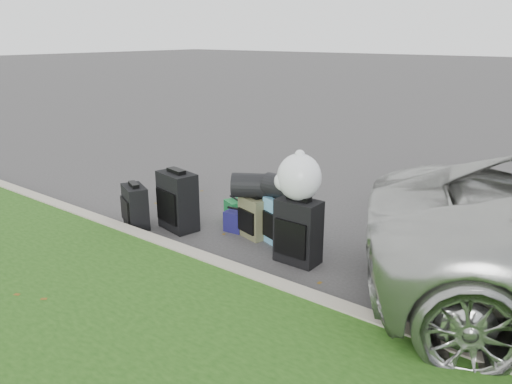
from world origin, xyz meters
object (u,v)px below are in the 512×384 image
Objects in this scene: suitcase_small_black at (135,207)px; suitcase_teal at (280,222)px; suitcase_large_black_left at (178,201)px; tote_green at (234,211)px; suitcase_large_black_right at (298,231)px; tote_navy at (235,221)px; suitcase_olive at (254,217)px.

suitcase_teal reaches higher than suitcase_small_black.
tote_green is at bearing 70.99° from suitcase_large_black_left.
suitcase_large_black_right is 1.22m from tote_navy.
suitcase_large_black_right is at bearing 1.52° from tote_green.
suitcase_large_black_left is at bearing -97.11° from tote_green.
suitcase_large_black_left is 1.06m from suitcase_olive.
suitcase_olive is at bearing 161.68° from suitcase_large_black_right.
suitcase_teal is at bearing 16.70° from suitcase_olive.
suitcase_large_black_left is at bearing -144.20° from suitcase_teal.
suitcase_teal is 0.73m from tote_navy.
suitcase_large_black_right is at bearing -13.43° from suitcase_teal.
suitcase_olive is at bearing -3.25° from tote_green.
tote_navy is at bearing 42.51° from suitcase_large_black_left.
suitcase_olive is at bearing 50.24° from suitcase_small_black.
suitcase_small_black is at bearing -108.97° from tote_green.
tote_green is (-1.42, 0.56, -0.22)m from suitcase_large_black_right.
suitcase_small_black is at bearing -137.00° from suitcase_large_black_left.
tote_navy is (1.15, 0.71, -0.15)m from suitcase_small_black.
suitcase_large_black_right is at bearing 15.02° from suitcase_large_black_left.
tote_green is at bearing 72.48° from suitcase_small_black.
suitcase_teal is (1.87, 0.72, 0.01)m from suitcase_small_black.
suitcase_large_black_right reaches higher than suitcase_small_black.
suitcase_olive reaches higher than tote_green.
suitcase_teal is (1.37, 0.41, -0.10)m from suitcase_large_black_left.
suitcase_large_black_left reaches higher than suitcase_teal.
tote_green is (0.90, 0.99, -0.14)m from suitcase_small_black.
suitcase_teal reaches higher than tote_navy.
tote_green is (-0.58, 0.28, -0.12)m from suitcase_olive.
suitcase_small_black is 1.08× the size of suitcase_olive.
tote_navy is at bearing -164.57° from suitcase_olive.
suitcase_large_black_left reaches higher than suitcase_small_black.
tote_green is (-0.97, 0.27, -0.15)m from suitcase_teal.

